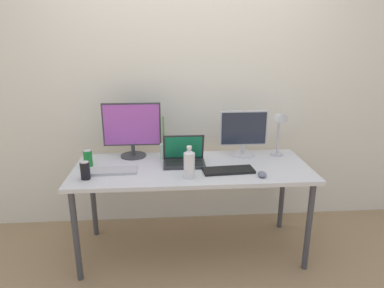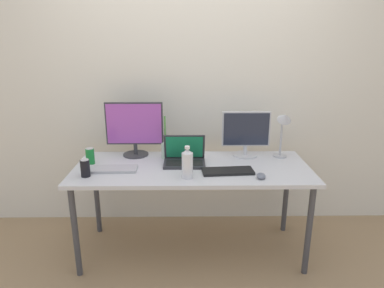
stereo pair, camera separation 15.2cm
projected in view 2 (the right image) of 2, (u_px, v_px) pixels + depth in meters
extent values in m
plane|color=#9E7F5B|center=(192.00, 250.00, 2.84)|extent=(16.00, 16.00, 0.00)
cube|color=silver|center=(191.00, 83.00, 3.02)|extent=(7.00, 0.08, 2.60)
cylinder|color=#424247|center=(75.00, 232.00, 2.44)|extent=(0.04, 0.04, 0.71)
cylinder|color=#424247|center=(309.00, 231.00, 2.46)|extent=(0.04, 0.04, 0.71)
cylinder|color=#424247|center=(97.00, 195.00, 3.01)|extent=(0.04, 0.04, 0.71)
cylinder|color=#424247|center=(286.00, 194.00, 3.03)|extent=(0.04, 0.04, 0.71)
cube|color=silver|center=(192.00, 168.00, 2.63)|extent=(1.80, 0.72, 0.03)
cylinder|color=#38383D|center=(136.00, 154.00, 2.87)|extent=(0.21, 0.21, 0.01)
cylinder|color=#38383D|center=(136.00, 149.00, 2.86)|extent=(0.03, 0.03, 0.09)
cube|color=#38383D|center=(134.00, 124.00, 2.79)|extent=(0.47, 0.02, 0.35)
cube|color=#A54CB2|center=(134.00, 124.00, 2.78)|extent=(0.45, 0.01, 0.33)
cylinder|color=silver|center=(245.00, 155.00, 2.86)|extent=(0.20, 0.20, 0.01)
cylinder|color=silver|center=(245.00, 150.00, 2.85)|extent=(0.03, 0.03, 0.07)
cube|color=silver|center=(246.00, 129.00, 2.79)|extent=(0.39, 0.02, 0.29)
cube|color=#232838|center=(246.00, 129.00, 2.78)|extent=(0.37, 0.01, 0.27)
cube|color=#2D2D33|center=(184.00, 163.00, 2.66)|extent=(0.32, 0.22, 0.02)
cube|color=black|center=(184.00, 163.00, 2.64)|extent=(0.28, 0.12, 0.00)
cube|color=#2D2D33|center=(184.00, 147.00, 2.69)|extent=(0.32, 0.08, 0.21)
cube|color=#1E8C59|center=(184.00, 147.00, 2.69)|extent=(0.29, 0.07, 0.19)
cube|color=#B2B2B7|center=(112.00, 169.00, 2.54)|extent=(0.38, 0.15, 0.02)
cube|color=black|center=(228.00, 171.00, 2.50)|extent=(0.38, 0.17, 0.02)
ellipsoid|color=slate|center=(261.00, 176.00, 2.40)|extent=(0.08, 0.10, 0.03)
cylinder|color=silver|center=(187.00, 165.00, 2.39)|extent=(0.08, 0.08, 0.18)
cone|color=silver|center=(187.00, 151.00, 2.36)|extent=(0.07, 0.07, 0.03)
cylinder|color=white|center=(187.00, 147.00, 2.35)|extent=(0.04, 0.04, 0.02)
cylinder|color=#197F33|center=(90.00, 156.00, 2.66)|extent=(0.07, 0.07, 0.12)
cylinder|color=silver|center=(89.00, 149.00, 2.64)|extent=(0.06, 0.06, 0.00)
cylinder|color=black|center=(85.00, 168.00, 2.42)|extent=(0.07, 0.07, 0.12)
cylinder|color=silver|center=(84.00, 160.00, 2.40)|extent=(0.06, 0.06, 0.00)
cylinder|color=#B2D1B7|center=(165.00, 151.00, 2.78)|extent=(0.07, 0.07, 0.13)
cylinder|color=#519342|center=(165.00, 130.00, 2.73)|extent=(0.01, 0.01, 0.23)
cylinder|color=#B7B7BC|center=(280.00, 156.00, 2.84)|extent=(0.11, 0.11, 0.01)
cylinder|color=#B7B7BC|center=(281.00, 137.00, 2.79)|extent=(0.02, 0.02, 0.30)
cone|color=#B7B7BC|center=(285.00, 117.00, 2.68)|extent=(0.11, 0.12, 0.11)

